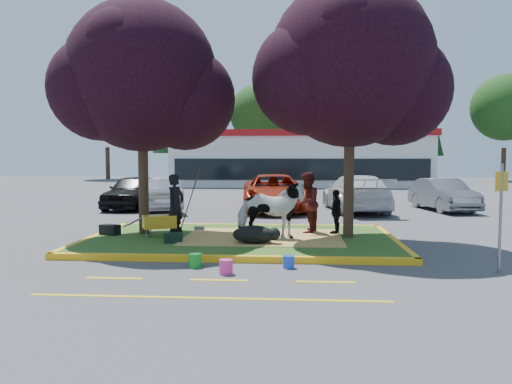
# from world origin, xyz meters

# --- Properties ---
(ground) EXTENTS (90.00, 90.00, 0.00)m
(ground) POSITION_xyz_m (0.00, 0.00, 0.00)
(ground) COLOR #424244
(ground) RESTS_ON ground
(median_island) EXTENTS (8.00, 5.00, 0.15)m
(median_island) POSITION_xyz_m (0.00, 0.00, 0.07)
(median_island) COLOR #2D551A
(median_island) RESTS_ON ground
(curb_near) EXTENTS (8.30, 0.16, 0.15)m
(curb_near) POSITION_xyz_m (0.00, -2.58, 0.07)
(curb_near) COLOR yellow
(curb_near) RESTS_ON ground
(curb_far) EXTENTS (8.30, 0.16, 0.15)m
(curb_far) POSITION_xyz_m (0.00, 2.58, 0.07)
(curb_far) COLOR yellow
(curb_far) RESTS_ON ground
(curb_left) EXTENTS (0.16, 5.30, 0.15)m
(curb_left) POSITION_xyz_m (-4.08, 0.00, 0.07)
(curb_left) COLOR yellow
(curb_left) RESTS_ON ground
(curb_right) EXTENTS (0.16, 5.30, 0.15)m
(curb_right) POSITION_xyz_m (4.08, 0.00, 0.07)
(curb_right) COLOR yellow
(curb_right) RESTS_ON ground
(straw_bedding) EXTENTS (4.20, 3.00, 0.01)m
(straw_bedding) POSITION_xyz_m (0.60, 0.00, 0.15)
(straw_bedding) COLOR tan
(straw_bedding) RESTS_ON median_island
(tree_purple_left) EXTENTS (5.06, 4.20, 6.51)m
(tree_purple_left) POSITION_xyz_m (-2.78, 0.38, 4.36)
(tree_purple_left) COLOR black
(tree_purple_left) RESTS_ON median_island
(tree_purple_right) EXTENTS (5.30, 4.40, 6.82)m
(tree_purple_right) POSITION_xyz_m (2.92, 0.18, 4.56)
(tree_purple_right) COLOR black
(tree_purple_right) RESTS_ON median_island
(fire_lane_stripe_a) EXTENTS (1.10, 0.12, 0.01)m
(fire_lane_stripe_a) POSITION_xyz_m (-2.00, -4.20, 0.00)
(fire_lane_stripe_a) COLOR yellow
(fire_lane_stripe_a) RESTS_ON ground
(fire_lane_stripe_b) EXTENTS (1.10, 0.12, 0.01)m
(fire_lane_stripe_b) POSITION_xyz_m (0.00, -4.20, 0.00)
(fire_lane_stripe_b) COLOR yellow
(fire_lane_stripe_b) RESTS_ON ground
(fire_lane_stripe_c) EXTENTS (1.10, 0.12, 0.01)m
(fire_lane_stripe_c) POSITION_xyz_m (2.00, -4.20, 0.00)
(fire_lane_stripe_c) COLOR yellow
(fire_lane_stripe_c) RESTS_ON ground
(fire_lane_long) EXTENTS (6.00, 0.10, 0.01)m
(fire_lane_long) POSITION_xyz_m (0.00, -5.40, 0.00)
(fire_lane_long) COLOR yellow
(fire_lane_long) RESTS_ON ground
(retail_building) EXTENTS (20.40, 8.40, 4.40)m
(retail_building) POSITION_xyz_m (2.00, 27.98, 2.25)
(retail_building) COLOR silver
(retail_building) RESTS_ON ground
(treeline) EXTENTS (46.58, 7.80, 14.63)m
(treeline) POSITION_xyz_m (1.23, 37.61, 7.73)
(treeline) COLOR black
(treeline) RESTS_ON ground
(cow) EXTENTS (1.88, 0.98, 1.53)m
(cow) POSITION_xyz_m (0.80, -0.39, 0.92)
(cow) COLOR white
(cow) RESTS_ON median_island
(calf) EXTENTS (1.21, 0.97, 0.46)m
(calf) POSITION_xyz_m (0.42, -1.04, 0.38)
(calf) COLOR black
(calf) RESTS_ON median_island
(handler) EXTENTS (0.62, 0.73, 1.69)m
(handler) POSITION_xyz_m (-1.80, 0.04, 1.00)
(handler) COLOR black
(handler) RESTS_ON median_island
(visitor_a) EXTENTS (0.86, 0.99, 1.73)m
(visitor_a) POSITION_xyz_m (1.81, 0.85, 1.02)
(visitor_a) COLOR #431413
(visitor_a) RESTS_ON median_island
(visitor_b) EXTENTS (0.55, 0.80, 1.26)m
(visitor_b) POSITION_xyz_m (2.62, 0.69, 0.78)
(visitor_b) COLOR black
(visitor_b) RESTS_ON median_island
(wheelbarrow) EXTENTS (1.53, 0.82, 0.58)m
(wheelbarrow) POSITION_xyz_m (-2.21, -0.13, 0.55)
(wheelbarrow) COLOR black
(wheelbarrow) RESTS_ON median_island
(gear_bag_dark) EXTENTS (0.62, 0.49, 0.28)m
(gear_bag_dark) POSITION_xyz_m (-3.70, 0.14, 0.29)
(gear_bag_dark) COLOR black
(gear_bag_dark) RESTS_ON median_island
(gear_bag_green) EXTENTS (0.52, 0.43, 0.24)m
(gear_bag_green) POSITION_xyz_m (-1.63, -1.02, 0.27)
(gear_bag_green) COLOR black
(gear_bag_green) RESTS_ON median_island
(sign_post) EXTENTS (0.29, 0.15, 2.18)m
(sign_post) POSITION_xyz_m (5.52, -3.15, 1.32)
(sign_post) COLOR slate
(sign_post) RESTS_ON ground
(bucket_green) EXTENTS (0.30, 0.30, 0.30)m
(bucket_green) POSITION_xyz_m (-0.65, -3.14, 0.15)
(bucket_green) COLOR #169226
(bucket_green) RESTS_ON ground
(bucket_pink) EXTENTS (0.34, 0.34, 0.29)m
(bucket_pink) POSITION_xyz_m (0.08, -3.71, 0.15)
(bucket_pink) COLOR #E33293
(bucket_pink) RESTS_ON ground
(bucket_blue) EXTENTS (0.32, 0.32, 0.26)m
(bucket_blue) POSITION_xyz_m (1.31, -3.07, 0.13)
(bucket_blue) COLOR blue
(bucket_blue) RESTS_ON ground
(car_black) EXTENTS (1.91, 4.50, 1.52)m
(car_black) POSITION_xyz_m (-5.75, 8.60, 0.76)
(car_black) COLOR black
(car_black) RESTS_ON ground
(car_silver) EXTENTS (2.94, 4.52, 1.41)m
(car_silver) POSITION_xyz_m (-4.29, 7.54, 0.70)
(car_silver) COLOR #919298
(car_silver) RESTS_ON ground
(car_red) EXTENTS (3.11, 5.87, 1.57)m
(car_red) POSITION_xyz_m (0.60, 8.07, 0.79)
(car_red) COLOR #A2260D
(car_red) RESTS_ON ground
(car_white) EXTENTS (2.71, 5.56, 1.56)m
(car_white) POSITION_xyz_m (4.10, 8.07, 0.78)
(car_white) COLOR silver
(car_white) RESTS_ON ground
(car_grey) EXTENTS (2.14, 4.40, 1.39)m
(car_grey) POSITION_xyz_m (7.90, 8.63, 0.69)
(car_grey) COLOR slate
(car_grey) RESTS_ON ground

